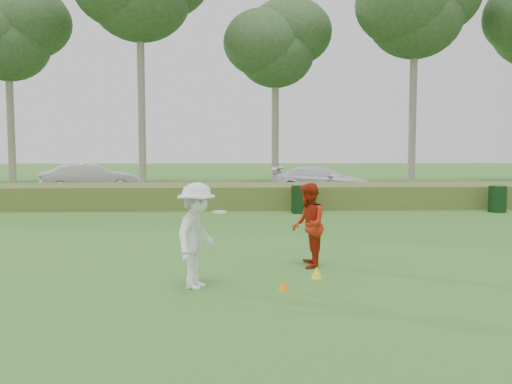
{
  "coord_description": "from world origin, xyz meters",
  "views": [
    {
      "loc": [
        -0.59,
        -11.05,
        2.62
      ],
      "look_at": [
        0.0,
        4.0,
        1.3
      ],
      "focal_mm": 40.0,
      "sensor_mm": 36.0,
      "label": 1
    }
  ],
  "objects_px": {
    "cone_yellow": "(317,272)",
    "trash_bin": "(497,199)",
    "player_white": "(197,236)",
    "utility_cabinet": "(304,199)",
    "player_red": "(308,225)",
    "car_right": "(322,181)",
    "cone_orange": "(284,285)",
    "car_mid": "(90,179)"
  },
  "relations": [
    {
      "from": "player_red",
      "to": "cone_orange",
      "type": "distance_m",
      "value": 2.19
    },
    {
      "from": "cone_orange",
      "to": "car_right",
      "type": "height_order",
      "value": "car_right"
    },
    {
      "from": "player_white",
      "to": "utility_cabinet",
      "type": "relative_size",
      "value": 1.86
    },
    {
      "from": "cone_yellow",
      "to": "utility_cabinet",
      "type": "height_order",
      "value": "utility_cabinet"
    },
    {
      "from": "player_white",
      "to": "car_mid",
      "type": "height_order",
      "value": "player_white"
    },
    {
      "from": "cone_orange",
      "to": "trash_bin",
      "type": "distance_m",
      "value": 14.26
    },
    {
      "from": "car_mid",
      "to": "trash_bin",
      "type": "bearing_deg",
      "value": -130.52
    },
    {
      "from": "car_mid",
      "to": "car_right",
      "type": "bearing_deg",
      "value": -110.15
    },
    {
      "from": "player_white",
      "to": "cone_yellow",
      "type": "distance_m",
      "value": 2.49
    },
    {
      "from": "trash_bin",
      "to": "car_mid",
      "type": "bearing_deg",
      "value": 157.01
    },
    {
      "from": "player_white",
      "to": "utility_cabinet",
      "type": "xyz_separation_m",
      "value": [
        3.25,
        10.78,
        -0.44
      ]
    },
    {
      "from": "player_white",
      "to": "player_red",
      "type": "xyz_separation_m",
      "value": [
        2.22,
        1.67,
        -0.07
      ]
    },
    {
      "from": "car_right",
      "to": "trash_bin",
      "type": "bearing_deg",
      "value": -123.74
    },
    {
      "from": "player_white",
      "to": "player_red",
      "type": "distance_m",
      "value": 2.78
    },
    {
      "from": "player_red",
      "to": "car_right",
      "type": "bearing_deg",
      "value": 174.69
    },
    {
      "from": "player_white",
      "to": "cone_yellow",
      "type": "bearing_deg",
      "value": -53.83
    },
    {
      "from": "cone_yellow",
      "to": "car_right",
      "type": "xyz_separation_m",
      "value": [
        2.69,
        16.8,
        0.64
      ]
    },
    {
      "from": "player_red",
      "to": "player_white",
      "type": "bearing_deg",
      "value": -48.56
    },
    {
      "from": "utility_cabinet",
      "to": "car_right",
      "type": "bearing_deg",
      "value": 69.2
    },
    {
      "from": "player_red",
      "to": "car_mid",
      "type": "xyz_separation_m",
      "value": [
        -8.56,
        16.29,
        -0.05
      ]
    },
    {
      "from": "player_white",
      "to": "trash_bin",
      "type": "distance_m",
      "value": 15.1
    },
    {
      "from": "player_white",
      "to": "trash_bin",
      "type": "bearing_deg",
      "value": -24.16
    },
    {
      "from": "cone_yellow",
      "to": "trash_bin",
      "type": "bearing_deg",
      "value": 50.71
    },
    {
      "from": "cone_yellow",
      "to": "utility_cabinet",
      "type": "xyz_separation_m",
      "value": [
        0.99,
        10.14,
        0.4
      ]
    },
    {
      "from": "car_mid",
      "to": "car_right",
      "type": "xyz_separation_m",
      "value": [
        11.29,
        -0.52,
        -0.08
      ]
    },
    {
      "from": "player_white",
      "to": "cone_orange",
      "type": "distance_m",
      "value": 1.78
    },
    {
      "from": "player_red",
      "to": "car_right",
      "type": "xyz_separation_m",
      "value": [
        2.73,
        15.77,
        -0.13
      ]
    },
    {
      "from": "cone_orange",
      "to": "car_mid",
      "type": "relative_size",
      "value": 0.05
    },
    {
      "from": "player_white",
      "to": "cone_orange",
      "type": "bearing_deg",
      "value": -79.23
    },
    {
      "from": "utility_cabinet",
      "to": "car_right",
      "type": "height_order",
      "value": "car_right"
    },
    {
      "from": "cone_yellow",
      "to": "utility_cabinet",
      "type": "bearing_deg",
      "value": 84.43
    },
    {
      "from": "cone_yellow",
      "to": "trash_bin",
      "type": "distance_m",
      "value": 13.11
    },
    {
      "from": "player_red",
      "to": "cone_yellow",
      "type": "relative_size",
      "value": 7.59
    },
    {
      "from": "cone_orange",
      "to": "car_mid",
      "type": "distance_m",
      "value": 19.86
    },
    {
      "from": "cone_orange",
      "to": "utility_cabinet",
      "type": "relative_size",
      "value": 0.21
    },
    {
      "from": "cone_yellow",
      "to": "player_red",
      "type": "bearing_deg",
      "value": 92.03
    },
    {
      "from": "player_white",
      "to": "car_right",
      "type": "bearing_deg",
      "value": 4.37
    },
    {
      "from": "player_red",
      "to": "car_mid",
      "type": "distance_m",
      "value": 18.4
    },
    {
      "from": "player_red",
      "to": "utility_cabinet",
      "type": "relative_size",
      "value": 1.73
    },
    {
      "from": "player_white",
      "to": "car_mid",
      "type": "distance_m",
      "value": 19.05
    },
    {
      "from": "player_white",
      "to": "trash_bin",
      "type": "relative_size",
      "value": 1.92
    },
    {
      "from": "cone_orange",
      "to": "car_mid",
      "type": "bearing_deg",
      "value": 113.41
    }
  ]
}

